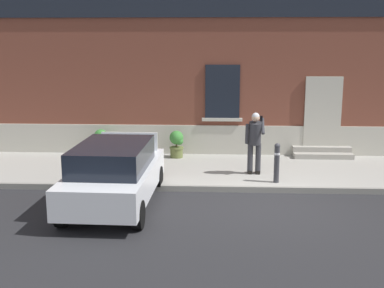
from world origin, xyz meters
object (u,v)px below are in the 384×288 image
at_px(hatchback_car_white, 115,173).
at_px(bollard_near_person, 277,161).
at_px(person_on_phone, 255,139).
at_px(planter_olive, 177,143).
at_px(planter_cream, 101,142).

height_order(hatchback_car_white, bollard_near_person, hatchback_car_white).
bearing_deg(person_on_phone, planter_olive, 141.76).
xyz_separation_m(bollard_near_person, planter_olive, (-2.82, 2.69, -0.11)).
height_order(person_on_phone, planter_olive, person_on_phone).
bearing_deg(hatchback_car_white, planter_olive, 75.83).
bearing_deg(planter_cream, person_on_phone, -23.57).
distance_m(person_on_phone, planter_cream, 5.21).
xyz_separation_m(hatchback_car_white, bollard_near_person, (3.91, 1.63, -0.08)).
relative_size(hatchback_car_white, planter_cream, 4.78).
distance_m(hatchback_car_white, planter_olive, 4.46).
relative_size(person_on_phone, planter_cream, 2.02).
bearing_deg(bollard_near_person, hatchback_car_white, -157.37).
height_order(hatchback_car_white, planter_olive, hatchback_car_white).
bearing_deg(planter_olive, person_on_phone, -40.01).
bearing_deg(hatchback_car_white, person_on_phone, 35.23).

